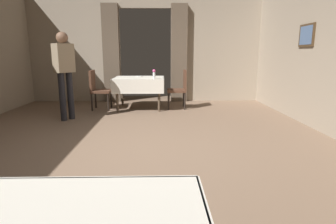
{
  "coord_description": "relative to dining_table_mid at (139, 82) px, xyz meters",
  "views": [
    {
      "loc": [
        0.44,
        -3.61,
        1.31
      ],
      "look_at": [
        0.53,
        0.39,
        0.46
      ],
      "focal_mm": 29.5,
      "sensor_mm": 36.0,
      "label": 1
    }
  ],
  "objects": [
    {
      "name": "dining_table_mid",
      "position": [
        0.0,
        0.0,
        0.0
      ],
      "size": [
        1.19,
        1.07,
        0.75
      ],
      "color": "#4C3D2D",
      "rests_on": "ground"
    },
    {
      "name": "person_waiter_by_doorway",
      "position": [
        -1.36,
        -1.18,
        0.38
      ],
      "size": [
        0.4,
        0.42,
        1.72
      ],
      "color": "black",
      "rests_on": "ground"
    },
    {
      "name": "plate_mid_b",
      "position": [
        -0.02,
        0.32,
        0.11
      ],
      "size": [
        0.19,
        0.19,
        0.01
      ],
      "primitive_type": "cylinder",
      "color": "white",
      "rests_on": "dining_table_mid"
    },
    {
      "name": "wall_back",
      "position": [
        0.1,
        1.12,
        0.87
      ],
      "size": [
        6.4,
        0.27,
        3.0
      ],
      "color": "gray",
      "rests_on": "ground"
    },
    {
      "name": "ground",
      "position": [
        0.1,
        -3.06,
        -0.65
      ],
      "size": [
        10.08,
        10.08,
        0.0
      ],
      "primitive_type": "plane",
      "color": "#7A604C"
    },
    {
      "name": "chair_mid_left",
      "position": [
        -0.98,
        -0.11,
        -0.13
      ],
      "size": [
        0.44,
        0.44,
        0.93
      ],
      "color": "black",
      "rests_on": "ground"
    },
    {
      "name": "chair_mid_right",
      "position": [
        0.98,
        -0.04,
        -0.13
      ],
      "size": [
        0.44,
        0.44,
        0.93
      ],
      "color": "black",
      "rests_on": "ground"
    },
    {
      "name": "flower_vase_mid",
      "position": [
        0.37,
        -0.38,
        0.22
      ],
      "size": [
        0.07,
        0.07,
        0.21
      ],
      "color": "silver",
      "rests_on": "dining_table_mid"
    }
  ]
}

